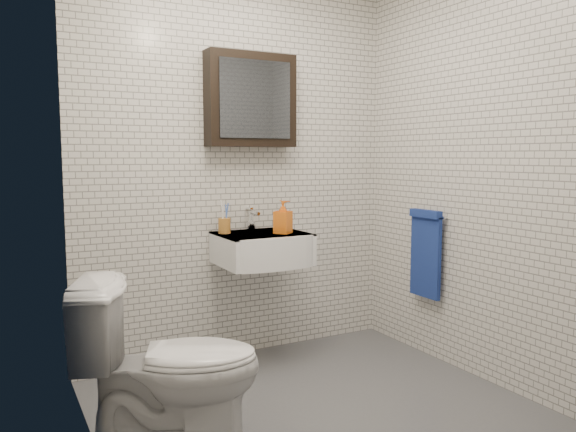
{
  "coord_description": "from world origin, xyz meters",
  "views": [
    {
      "loc": [
        -1.48,
        -2.43,
        1.34
      ],
      "look_at": [
        0.07,
        0.45,
        0.99
      ],
      "focal_mm": 35.0,
      "sensor_mm": 36.0,
      "label": 1
    }
  ],
  "objects": [
    {
      "name": "faucet",
      "position": [
        0.05,
        0.93,
        0.92
      ],
      "size": [
        0.06,
        0.2,
        0.15
      ],
      "color": "silver",
      "rests_on": "washbasin"
    },
    {
      "name": "room_shell",
      "position": [
        0.0,
        0.0,
        1.47
      ],
      "size": [
        2.22,
        2.02,
        2.51
      ],
      "color": "silver",
      "rests_on": "ground"
    },
    {
      "name": "ground",
      "position": [
        0.0,
        0.0,
        0.01
      ],
      "size": [
        2.2,
        2.0,
        0.01
      ],
      "primitive_type": "cube",
      "color": "#52545A",
      "rests_on": "ground"
    },
    {
      "name": "toothbrush_cup",
      "position": [
        -0.16,
        0.87,
        0.9
      ],
      "size": [
        0.09,
        0.09,
        0.21
      ],
      "rotation": [
        0.0,
        0.0,
        -0.24
      ],
      "color": "#B0732C",
      "rests_on": "washbasin"
    },
    {
      "name": "towel_rail",
      "position": [
        1.04,
        0.35,
        0.72
      ],
      "size": [
        0.09,
        0.3,
        0.58
      ],
      "color": "silver",
      "rests_on": "room_shell"
    },
    {
      "name": "washbasin",
      "position": [
        0.05,
        0.73,
        0.76
      ],
      "size": [
        0.55,
        0.5,
        0.2
      ],
      "color": "white",
      "rests_on": "room_shell"
    },
    {
      "name": "mirror_cabinet",
      "position": [
        0.05,
        0.93,
        1.7
      ],
      "size": [
        0.6,
        0.15,
        0.6
      ],
      "color": "black",
      "rests_on": "room_shell"
    },
    {
      "name": "soap_bottle",
      "position": [
        0.16,
        0.69,
        0.96
      ],
      "size": [
        0.13,
        0.13,
        0.21
      ],
      "primitive_type": "imported",
      "rotation": [
        0.0,
        0.0,
        0.62
      ],
      "color": "#DC5C17",
      "rests_on": "washbasin"
    },
    {
      "name": "toilet",
      "position": [
        -0.8,
        -0.05,
        0.4
      ],
      "size": [
        0.9,
        0.7,
        0.81
      ],
      "primitive_type": "imported",
      "rotation": [
        0.0,
        0.0,
        1.21
      ],
      "color": "white",
      "rests_on": "ground"
    }
  ]
}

